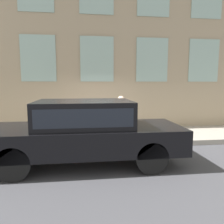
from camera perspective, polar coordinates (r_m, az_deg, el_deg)
name	(u,v)px	position (r m, az deg, el deg)	size (l,w,h in m)	color
ground_plane	(102,149)	(7.05, -2.55, -9.62)	(80.00, 80.00, 0.00)	#47474C
sidewalk	(100,137)	(8.19, -3.25, -6.58)	(2.41, 60.00, 0.17)	#A8A093
building_facade	(96,14)	(9.70, -4.10, 24.07)	(0.33, 40.00, 9.67)	tan
fire_hydrant	(103,129)	(7.48, -2.41, -4.34)	(0.34, 0.45, 0.73)	red
person	(121,113)	(7.67, 2.35, -0.17)	(0.35, 0.23, 1.47)	navy
parked_car_black_near	(85,129)	(5.59, -7.18, -4.50)	(1.81, 4.89, 1.65)	black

